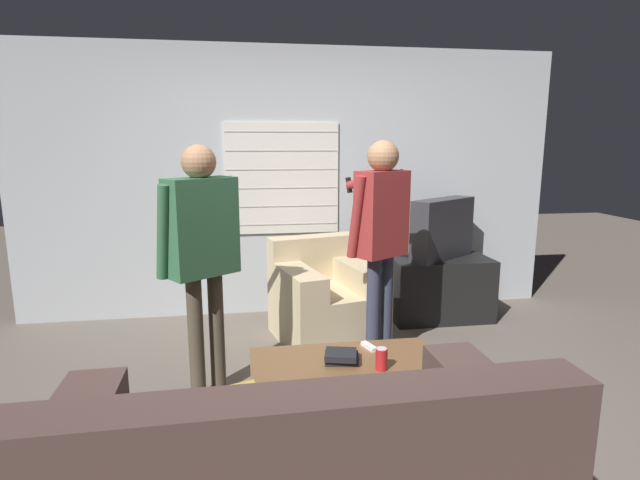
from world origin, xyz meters
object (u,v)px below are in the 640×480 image
object	(u,v)px
person_left_standing	(201,240)
book_stack	(341,357)
tv	(442,229)
soda_can	(381,359)
coffee_table	(347,369)
spare_remote	(369,346)
armchair_beige	(325,299)
person_right_standing	(380,224)

from	to	relation	value
person_left_standing	book_stack	world-z (taller)	person_left_standing
tv	soda_can	xyz separation A→B (m)	(-1.10, -1.86, -0.39)
coffee_table	spare_remote	bearing A→B (deg)	46.66
armchair_beige	spare_remote	world-z (taller)	armchair_beige
person_left_standing	person_right_standing	world-z (taller)	person_right_standing
armchair_beige	person_right_standing	size ratio (longest dim) A/B	0.60
person_left_standing	soda_can	bearing A→B (deg)	-70.26
person_left_standing	soda_can	world-z (taller)	person_left_standing
tv	person_right_standing	world-z (taller)	person_right_standing
soda_can	book_stack	bearing A→B (deg)	146.27
book_stack	person_left_standing	bearing A→B (deg)	144.92
person_right_standing	soda_can	bearing A→B (deg)	-135.66
armchair_beige	person_left_standing	xyz separation A→B (m)	(-0.94, -0.83, 0.70)
armchair_beige	book_stack	size ratio (longest dim) A/B	4.48
soda_can	tv	bearing A→B (deg)	59.44
armchair_beige	tv	size ratio (longest dim) A/B	1.38
spare_remote	person_left_standing	bearing A→B (deg)	139.15
tv	person_left_standing	world-z (taller)	person_left_standing
tv	book_stack	world-z (taller)	tv
person_right_standing	soda_can	xyz separation A→B (m)	(-0.26, -1.02, -0.58)
tv	spare_remote	bearing A→B (deg)	20.25
soda_can	coffee_table	bearing A→B (deg)	146.23
tv	book_stack	size ratio (longest dim) A/B	3.25
spare_remote	soda_can	bearing A→B (deg)	-110.26
person_right_standing	person_left_standing	bearing A→B (deg)	163.19
book_stack	person_right_standing	bearing A→B (deg)	62.46
person_left_standing	tv	bearing A→B (deg)	-6.46
coffee_table	book_stack	world-z (taller)	book_stack
person_left_standing	person_right_standing	size ratio (longest dim) A/B	0.98
book_stack	soda_can	size ratio (longest dim) A/B	1.79
person_left_standing	spare_remote	world-z (taller)	person_left_standing
armchair_beige	coffee_table	bearing A→B (deg)	72.14
coffee_table	person_left_standing	distance (m)	1.22
coffee_table	soda_can	world-z (taller)	soda_can
coffee_table	soda_can	xyz separation A→B (m)	(0.17, -0.11, 0.10)
armchair_beige	soda_can	world-z (taller)	armchair_beige
tv	book_stack	distance (m)	2.20
book_stack	tv	bearing A→B (deg)	53.06
soda_can	spare_remote	world-z (taller)	soda_can
coffee_table	book_stack	size ratio (longest dim) A/B	4.88
armchair_beige	person_left_standing	bearing A→B (deg)	27.97
coffee_table	tv	bearing A→B (deg)	54.04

